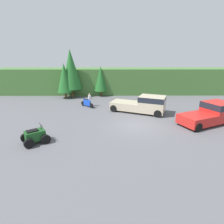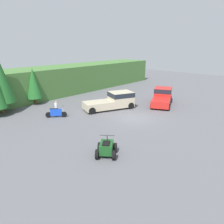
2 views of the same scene
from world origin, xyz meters
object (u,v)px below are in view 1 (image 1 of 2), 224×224
pickup_truck_second (143,104)px  rider_person (90,99)px  dirt_bike (87,103)px  quad_atv (35,136)px  pickup_truck_red (211,113)px

pickup_truck_second → rider_person: 6.84m
dirt_bike → quad_atv: bearing=-62.7°
quad_atv → rider_person: 10.31m
quad_atv → dirt_bike: bearing=39.2°
quad_atv → pickup_truck_red: bearing=-21.4°
pickup_truck_red → rider_person: bearing=129.3°
pickup_truck_red → pickup_truck_second: (-5.70, 3.32, 0.00)m
pickup_truck_second → quad_atv: bearing=-118.1°
dirt_bike → rider_person: bearing=90.5°
dirt_bike → rider_person: size_ratio=1.04×
quad_atv → rider_person: bearing=38.1°
pickup_truck_red → rider_person: 13.42m
pickup_truck_red → dirt_bike: pickup_truck_red is taller
pickup_truck_second → quad_atv: size_ratio=2.82×
pickup_truck_red → pickup_truck_second: same height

